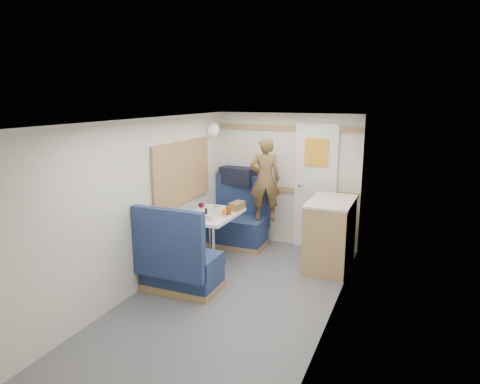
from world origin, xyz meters
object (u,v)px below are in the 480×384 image
at_px(galley_counter, 330,233).
at_px(pepper_grinder, 206,212).
at_px(dinette_table, 212,225).
at_px(duffel_bag, 238,176).
at_px(tray, 210,217).
at_px(cheese_block, 210,217).
at_px(beer_glass, 229,210).
at_px(wine_glass, 201,206).
at_px(person, 265,179).
at_px(bench_far, 237,226).
at_px(tumbler_left, 182,215).
at_px(bread_loaf, 237,206).
at_px(salt_grinder, 214,209).
at_px(tumbler_right, 216,210).
at_px(dome_light, 213,130).
at_px(orange_fruit, 224,212).
at_px(bench_near, 179,267).

distance_m(galley_counter, pepper_grinder, 1.66).
distance_m(dinette_table, galley_counter, 1.57).
xyz_separation_m(duffel_bag, tray, (0.15, -1.28, -0.30)).
bearing_deg(cheese_block, beer_glass, 70.57).
xyz_separation_m(cheese_block, wine_glass, (-0.21, 0.18, 0.09)).
distance_m(galley_counter, tray, 1.60).
bearing_deg(person, bench_far, -25.81).
bearing_deg(pepper_grinder, cheese_block, -51.30).
bearing_deg(tumbler_left, person, 61.48).
distance_m(beer_glass, bread_loaf, 0.28).
xyz_separation_m(dinette_table, bread_loaf, (0.22, 0.33, 0.21)).
relative_size(tray, tumbler_left, 2.67).
height_order(dinette_table, salt_grinder, salt_grinder).
bearing_deg(tumbler_right, cheese_block, -80.05).
height_order(dome_light, beer_glass, dome_light).
height_order(bench_far, cheese_block, bench_far).
xyz_separation_m(tray, orange_fruit, (0.14, 0.12, 0.05)).
bearing_deg(duffel_bag, orange_fruit, -66.01).
distance_m(dinette_table, person, 1.08).
bearing_deg(wine_glass, duffel_bag, 89.60).
distance_m(dinette_table, wine_glass, 0.31).
relative_size(bench_near, tray, 3.40).
relative_size(galley_counter, beer_glass, 8.24).
bearing_deg(cheese_block, pepper_grinder, 128.70).
xyz_separation_m(orange_fruit, beer_glass, (0.03, 0.08, 0.00)).
distance_m(wine_glass, pepper_grinder, 0.10).
bearing_deg(beer_glass, tray, -129.49).
bearing_deg(cheese_block, tumbler_right, 99.95).
bearing_deg(tumbler_left, galley_counter, 28.65).
bearing_deg(person, duffel_bag, -50.71).
distance_m(dome_light, cheese_block, 1.58).
relative_size(beer_glass, salt_grinder, 1.38).
distance_m(bench_far, wine_glass, 1.11).
height_order(tray, bread_loaf, bread_loaf).
height_order(bench_far, wine_glass, bench_far).
relative_size(bench_far, duffel_bag, 1.90).
bearing_deg(bench_near, orange_fruit, 76.68).
relative_size(person, bread_loaf, 4.90).
bearing_deg(dome_light, salt_grinder, -63.08).
relative_size(beer_glass, pepper_grinder, 1.25).
bearing_deg(pepper_grinder, orange_fruit, 13.12).
bearing_deg(bench_near, galley_counter, 43.94).
bearing_deg(dome_light, galley_counter, -9.18).
bearing_deg(bench_near, tumbler_left, 114.69).
distance_m(bench_far, duffel_bag, 0.78).
bearing_deg(duffel_bag, beer_glass, -63.60).
xyz_separation_m(bench_near, galley_counter, (1.47, 1.41, 0.17)).
bearing_deg(bench_far, galley_counter, -12.10).
bearing_deg(bench_far, orange_fruit, -77.64).
bearing_deg(tray, dome_light, 113.96).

